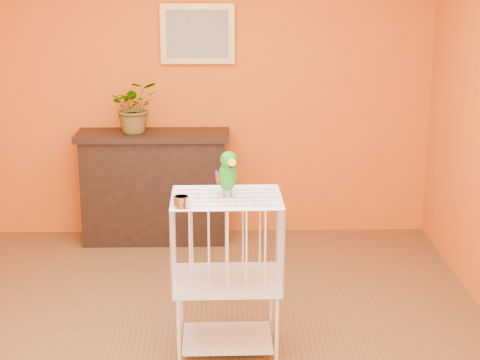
{
  "coord_description": "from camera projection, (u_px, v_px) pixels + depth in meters",
  "views": [
    {
      "loc": [
        0.2,
        -4.57,
        2.34
      ],
      "look_at": [
        0.31,
        0.01,
        1.09
      ],
      "focal_mm": 60.0,
      "sensor_mm": 36.0,
      "label": 1
    }
  ],
  "objects": [
    {
      "name": "parrot",
      "position": [
        227.0,
        173.0,
        4.69
      ],
      "size": [
        0.15,
        0.26,
        0.28
      ],
      "rotation": [
        0.0,
        0.0,
        0.26
      ],
      "color": "#59544C",
      "rests_on": "birdcage"
    },
    {
      "name": "room_shell",
      "position": [
        187.0,
        97.0,
        4.6
      ],
      "size": [
        4.5,
        4.5,
        4.5
      ],
      "color": "#CE5E13",
      "rests_on": "ground"
    },
    {
      "name": "ground",
      "position": [
        191.0,
        348.0,
        5.02
      ],
      "size": [
        4.5,
        4.5,
        0.0
      ],
      "primitive_type": "plane",
      "color": "brown",
      "rests_on": "ground"
    },
    {
      "name": "birdcage",
      "position": [
        227.0,
        272.0,
        4.85
      ],
      "size": [
        0.65,
        0.5,
        0.99
      ],
      "rotation": [
        0.0,
        0.0,
        0.01
      ],
      "color": "silver",
      "rests_on": "ground"
    },
    {
      "name": "potted_plant",
      "position": [
        135.0,
        113.0,
        6.64
      ],
      "size": [
        0.47,
        0.51,
        0.34
      ],
      "primitive_type": "imported",
      "rotation": [
        0.0,
        0.0,
        0.2
      ],
      "color": "#26722D",
      "rests_on": "console_cabinet"
    },
    {
      "name": "feed_cup",
      "position": [
        181.0,
        202.0,
        4.51
      ],
      "size": [
        0.09,
        0.09,
        0.06
      ],
      "primitive_type": "cylinder",
      "color": "silver",
      "rests_on": "birdcage"
    },
    {
      "name": "console_cabinet",
      "position": [
        154.0,
        187.0,
        6.84
      ],
      "size": [
        1.28,
        0.46,
        0.95
      ],
      "color": "black",
      "rests_on": "ground"
    },
    {
      "name": "framed_picture",
      "position": [
        197.0,
        34.0,
        6.69
      ],
      "size": [
        0.62,
        0.04,
        0.5
      ],
      "color": "#B98A42",
      "rests_on": "room_shell"
    }
  ]
}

